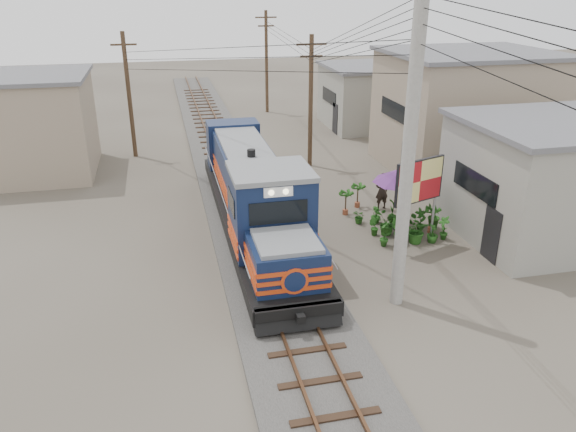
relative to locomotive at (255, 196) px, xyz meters
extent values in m
plane|color=#473F35|center=(0.00, -5.73, -1.63)|extent=(120.00, 120.00, 0.00)
cube|color=#595651|center=(0.00, 4.27, -1.55)|extent=(3.60, 70.00, 0.16)
cube|color=#51331E|center=(-0.54, 4.27, -1.37)|extent=(0.08, 70.00, 0.12)
cube|color=#51331E|center=(0.54, 4.27, -1.37)|extent=(0.08, 70.00, 0.12)
cube|color=black|center=(0.00, 0.05, -0.89)|extent=(2.69, 14.85, 0.51)
cube|color=black|center=(0.00, -4.59, -1.17)|extent=(2.04, 2.97, 0.60)
cube|color=black|center=(0.00, 4.69, -1.17)|extent=(2.04, 2.97, 0.60)
cube|color=#101B3A|center=(0.00, -5.70, -0.10)|extent=(2.21, 2.23, 1.39)
cube|color=#101B3A|center=(0.00, -3.39, 0.64)|extent=(2.64, 2.41, 2.88)
cube|color=slate|center=(0.00, -3.39, 2.12)|extent=(2.69, 2.53, 0.17)
cube|color=black|center=(0.00, -4.60, 1.15)|extent=(1.88, 0.06, 0.74)
cube|color=white|center=(0.00, -4.61, 1.84)|extent=(0.93, 0.06, 0.32)
cube|color=#101B3A|center=(0.00, 2.37, 0.27)|extent=(2.10, 9.09, 2.13)
cube|color=slate|center=(0.00, 2.37, 1.38)|extent=(1.88, 9.09, 0.17)
cube|color=red|center=(0.00, 0.05, -0.38)|extent=(2.73, 14.85, 0.13)
cube|color=red|center=(0.00, 0.05, -0.10)|extent=(2.73, 14.85, 0.13)
cube|color=red|center=(0.00, 0.05, 0.17)|extent=(2.73, 14.85, 0.13)
cylinder|color=#9E9B93|center=(3.50, -6.23, 3.37)|extent=(0.40, 0.40, 10.00)
cylinder|color=#4C3826|center=(4.50, 8.27, 1.87)|extent=(0.24, 0.24, 7.00)
cube|color=#4C3826|center=(4.50, 8.27, 4.87)|extent=(1.60, 0.10, 0.10)
cube|color=#4C3826|center=(4.50, 8.27, 4.27)|extent=(1.20, 0.10, 0.10)
cylinder|color=#4C3826|center=(4.80, 22.27, 2.12)|extent=(0.24, 0.24, 7.50)
cube|color=#4C3826|center=(4.80, 22.27, 5.37)|extent=(1.60, 0.10, 0.10)
cube|color=#4C3826|center=(4.80, 22.27, 4.77)|extent=(1.20, 0.10, 0.10)
cylinder|color=#4C3826|center=(-5.00, 12.27, 1.87)|extent=(0.24, 0.24, 7.00)
cube|color=#4C3826|center=(-5.00, 12.27, 4.87)|extent=(1.60, 0.10, 0.10)
cube|color=#4C3826|center=(-5.00, 12.27, 4.27)|extent=(1.20, 0.10, 0.10)
cube|color=gray|center=(11.50, -2.73, 0.62)|extent=(7.00, 6.00, 4.50)
cube|color=slate|center=(11.50, -2.73, 2.97)|extent=(7.35, 6.30, 0.20)
cube|color=black|center=(7.98, -2.73, 0.85)|extent=(0.05, 3.00, 0.90)
cube|color=gray|center=(12.50, 6.27, 1.37)|extent=(8.00, 7.00, 6.00)
cube|color=slate|center=(12.50, 6.27, 4.47)|extent=(8.40, 7.35, 0.20)
cube|color=black|center=(8.48, 6.27, 1.67)|extent=(0.05, 3.50, 0.90)
cube|color=gray|center=(11.00, 16.27, 0.37)|extent=(6.00, 6.00, 4.00)
cube|color=slate|center=(11.00, 16.27, 2.47)|extent=(6.30, 6.30, 0.20)
cube|color=black|center=(7.98, 16.27, 0.57)|extent=(0.05, 3.00, 0.90)
cube|color=gray|center=(-10.00, 10.27, 0.87)|extent=(6.00, 6.00, 5.00)
cube|color=slate|center=(-10.00, 10.27, 3.47)|extent=(6.30, 6.30, 0.20)
cylinder|color=#99999E|center=(4.87, -2.93, -0.33)|extent=(0.10, 0.10, 2.60)
cylinder|color=#99999E|center=(6.63, -2.29, -0.33)|extent=(0.10, 0.10, 2.60)
cube|color=black|center=(5.75, -2.61, 1.07)|extent=(2.19, 0.90, 1.66)
cube|color=#B0171F|center=(5.75, -2.64, 1.07)|extent=(2.08, 0.82, 1.56)
cylinder|color=black|center=(5.87, -0.89, -1.58)|extent=(0.48, 0.48, 0.10)
cylinder|color=#99999E|center=(5.87, -0.89, -0.42)|extent=(0.05, 0.05, 2.41)
cone|color=#552266|center=(5.87, -0.89, 0.73)|extent=(2.92, 2.92, 0.60)
imported|color=black|center=(5.99, 1.38, -0.78)|extent=(0.65, 0.46, 1.70)
imported|color=#1E4E16|center=(4.67, -2.27, -1.09)|extent=(0.66, 0.67, 1.07)
imported|color=#1E4E16|center=(5.26, -2.28, -1.08)|extent=(0.68, 0.58, 1.09)
imported|color=#1E4E16|center=(5.92, -2.28, -1.10)|extent=(1.20, 1.24, 1.05)
imported|color=#1E4E16|center=(6.64, -2.40, -1.25)|extent=(0.57, 0.57, 0.77)
imported|color=#1E4E16|center=(7.19, -2.24, -1.14)|extent=(0.43, 0.57, 0.98)
imported|color=#1E4E16|center=(4.63, -1.24, -1.28)|extent=(0.49, 0.49, 0.70)
imported|color=#1E4E16|center=(5.12, -1.33, -1.16)|extent=(0.90, 0.79, 0.94)
imported|color=#1E4E16|center=(5.87, -1.15, -1.07)|extent=(0.83, 0.83, 1.11)
imported|color=#1E4E16|center=(6.62, -1.30, -1.13)|extent=(0.57, 0.43, 0.99)
imported|color=#1E4E16|center=(7.24, -1.18, -1.07)|extent=(0.78, 0.73, 1.12)
imported|color=#1E4E16|center=(4.47, 0.00, -1.33)|extent=(0.63, 0.68, 0.61)
imported|color=#1E4E16|center=(5.16, -0.10, -1.27)|extent=(0.56, 0.56, 0.73)
imported|color=#1E4E16|center=(5.87, -0.23, -1.07)|extent=(0.46, 0.63, 1.12)
imported|color=#1E4E16|center=(6.57, -0.07, -1.31)|extent=(0.42, 0.45, 0.64)
camera|label=1|loc=(-3.36, -20.61, 7.94)|focal=35.00mm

